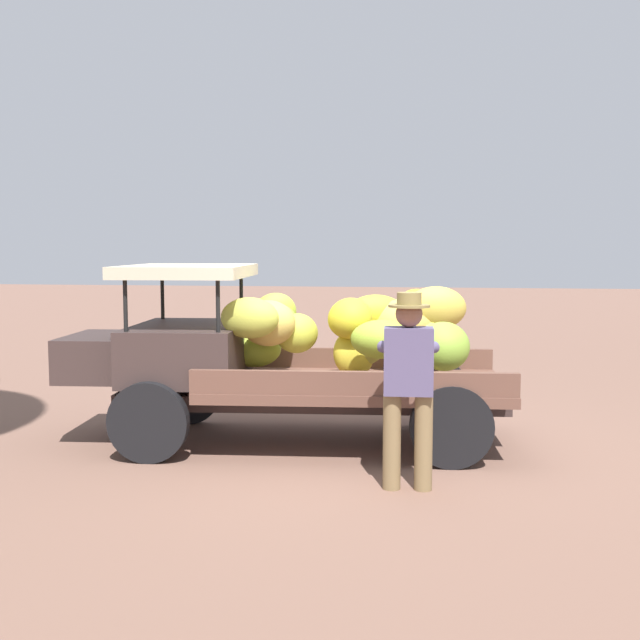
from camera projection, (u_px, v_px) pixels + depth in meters
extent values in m
plane|color=brown|center=(353.00, 447.00, 7.78)|extent=(60.00, 60.00, 0.00)
cube|color=#3A2C2A|center=(310.00, 402.00, 7.89)|extent=(4.02, 0.74, 0.16)
cylinder|color=black|center=(148.00, 422.00, 7.19)|extent=(0.77, 0.20, 0.76)
cylinder|color=black|center=(189.00, 390.00, 8.78)|extent=(0.77, 0.20, 0.76)
cylinder|color=black|center=(452.00, 427.00, 7.01)|extent=(0.77, 0.20, 0.76)
cylinder|color=black|center=(437.00, 393.00, 8.59)|extent=(0.77, 0.20, 0.76)
cube|color=brown|center=(354.00, 385.00, 7.84)|extent=(3.12, 1.94, 0.10)
cube|color=brown|center=(352.00, 383.00, 7.03)|extent=(3.00, 0.30, 0.22)
cube|color=brown|center=(356.00, 358.00, 8.62)|extent=(3.00, 0.30, 0.22)
cube|color=#3A2C2A|center=(189.00, 352.00, 7.92)|extent=(1.21, 1.60, 0.55)
cube|color=#3A2C2A|center=(103.00, 356.00, 7.98)|extent=(0.78, 1.11, 0.44)
cylinder|color=black|center=(125.00, 303.00, 7.25)|extent=(0.04, 0.04, 0.55)
cylinder|color=black|center=(162.00, 294.00, 8.54)|extent=(0.04, 0.04, 0.55)
cylinder|color=black|center=(218.00, 303.00, 7.20)|extent=(0.04, 0.04, 0.55)
cylinder|color=black|center=(241.00, 294.00, 8.48)|extent=(0.04, 0.04, 0.55)
cube|color=beige|center=(187.00, 271.00, 7.84)|extent=(1.33, 1.61, 0.12)
ellipsoid|color=#B9BA4C|center=(363.00, 346.00, 7.95)|extent=(0.49, 0.43, 0.46)
ellipsoid|color=#A6C237|center=(255.00, 349.00, 8.20)|extent=(0.67, 0.61, 0.50)
ellipsoid|color=gold|center=(350.00, 318.00, 7.78)|extent=(0.69, 0.73, 0.56)
ellipsoid|color=#ABC137|center=(274.00, 314.00, 8.20)|extent=(0.74, 0.75, 0.59)
ellipsoid|color=gold|center=(354.00, 353.00, 7.93)|extent=(0.61, 0.61, 0.53)
ellipsoid|color=yellow|center=(375.00, 313.00, 8.32)|extent=(0.72, 0.55, 0.42)
ellipsoid|color=gold|center=(404.00, 320.00, 8.22)|extent=(0.66, 0.51, 0.57)
ellipsoid|color=gold|center=(297.00, 333.00, 7.90)|extent=(0.64, 0.63, 0.46)
ellipsoid|color=gold|center=(250.00, 318.00, 7.43)|extent=(0.63, 0.44, 0.41)
ellipsoid|color=gold|center=(436.00, 308.00, 8.23)|extent=(0.71, 0.52, 0.51)
ellipsoid|color=#94B232|center=(382.00, 339.00, 7.40)|extent=(0.61, 0.47, 0.38)
ellipsoid|color=yellow|center=(416.00, 312.00, 8.32)|extent=(0.55, 0.54, 0.57)
ellipsoid|color=#86AD37|center=(444.00, 346.00, 7.44)|extent=(0.63, 0.69, 0.62)
ellipsoid|color=#BDC444|center=(431.00, 332.00, 8.31)|extent=(0.79, 0.81, 0.47)
ellipsoid|color=#86BF36|center=(273.00, 323.00, 7.91)|extent=(0.80, 0.79, 0.56)
ellipsoid|color=gold|center=(268.00, 323.00, 7.69)|extent=(0.60, 0.66, 0.62)
cylinder|color=olive|center=(392.00, 442.00, 6.40)|extent=(0.15, 0.15, 0.80)
cylinder|color=olive|center=(423.00, 442.00, 6.38)|extent=(0.15, 0.15, 0.80)
cube|color=#564D72|center=(408.00, 361.00, 6.33)|extent=(0.41, 0.26, 0.55)
cylinder|color=#564D72|center=(396.00, 349.00, 6.43)|extent=(0.34, 0.37, 0.10)
cylinder|color=#564D72|center=(421.00, 349.00, 6.41)|extent=(0.32, 0.38, 0.10)
sphere|color=#925F4A|center=(409.00, 314.00, 6.29)|extent=(0.22, 0.22, 0.22)
cylinder|color=olive|center=(409.00, 306.00, 6.28)|extent=(0.34, 0.34, 0.02)
cylinder|color=olive|center=(409.00, 299.00, 6.28)|extent=(0.20, 0.20, 0.10)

